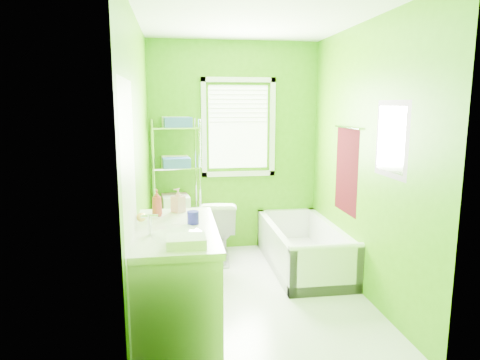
{
  "coord_description": "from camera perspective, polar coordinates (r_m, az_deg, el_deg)",
  "views": [
    {
      "loc": [
        -0.73,
        -3.85,
        1.84
      ],
      "look_at": [
        -0.11,
        0.25,
        1.1
      ],
      "focal_mm": 32.0,
      "sensor_mm": 36.0,
      "label": 1
    }
  ],
  "objects": [
    {
      "name": "ground",
      "position": [
        4.33,
        1.99,
        -15.02
      ],
      "size": [
        2.9,
        2.9,
        0.0
      ],
      "primitive_type": "plane",
      "color": "silver",
      "rests_on": "ground"
    },
    {
      "name": "room_envelope",
      "position": [
        3.93,
        2.13,
        5.84
      ],
      "size": [
        2.14,
        2.94,
        2.62
      ],
      "color": "#3F8D06",
      "rests_on": "ground"
    },
    {
      "name": "window",
      "position": [
        5.34,
        -0.2,
        7.69
      ],
      "size": [
        0.92,
        0.05,
        1.22
      ],
      "color": "white",
      "rests_on": "ground"
    },
    {
      "name": "door",
      "position": [
        2.99,
        -14.25,
        -6.49
      ],
      "size": [
        0.09,
        0.8,
        2.0
      ],
      "color": "white",
      "rests_on": "ground"
    },
    {
      "name": "right_wall_decor",
      "position": [
        4.25,
        16.01,
        2.71
      ],
      "size": [
        0.04,
        1.48,
        1.17
      ],
      "color": "#3B0609",
      "rests_on": "ground"
    },
    {
      "name": "bathtub",
      "position": [
        4.98,
        8.45,
        -9.65
      ],
      "size": [
        0.74,
        1.59,
        0.52
      ],
      "color": "white",
      "rests_on": "ground"
    },
    {
      "name": "toilet",
      "position": [
        5.1,
        -2.94,
        -6.61
      ],
      "size": [
        0.49,
        0.77,
        0.75
      ],
      "primitive_type": "imported",
      "rotation": [
        0.0,
        0.0,
        3.04
      ],
      "color": "white",
      "rests_on": "ground"
    },
    {
      "name": "vanity",
      "position": [
        3.41,
        -8.46,
        -13.33
      ],
      "size": [
        0.63,
        1.23,
        1.14
      ],
      "color": "silver",
      "rests_on": "ground"
    },
    {
      "name": "wire_shelf_unit",
      "position": [
        5.19,
        -8.35,
        1.05
      ],
      "size": [
        0.6,
        0.48,
        1.69
      ],
      "color": "silver",
      "rests_on": "ground"
    }
  ]
}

